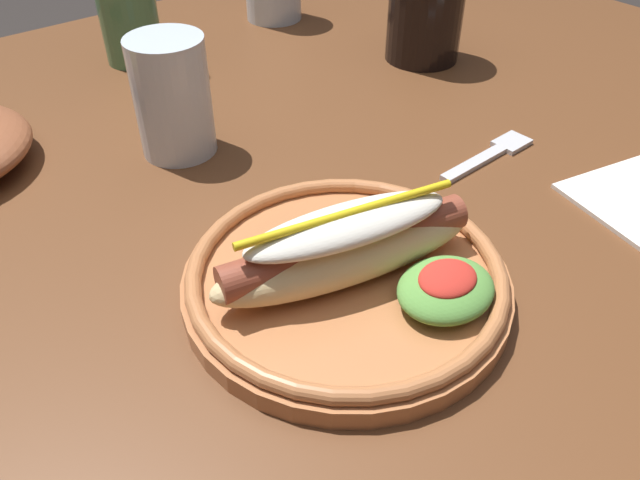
% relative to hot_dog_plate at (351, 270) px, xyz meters
% --- Properties ---
extents(dining_table, '(1.38, 1.08, 0.74)m').
position_rel_hot_dog_plate_xyz_m(dining_table, '(0.05, 0.13, -0.11)').
color(dining_table, brown).
rests_on(dining_table, ground_plane).
extents(hot_dog_plate, '(0.24, 0.24, 0.08)m').
position_rel_hot_dog_plate_xyz_m(hot_dog_plate, '(0.00, 0.00, 0.00)').
color(hot_dog_plate, '#B77042').
rests_on(hot_dog_plate, dining_table).
extents(fork, '(0.12, 0.03, 0.00)m').
position_rel_hot_dog_plate_xyz_m(fork, '(0.23, 0.06, -0.02)').
color(fork, silver).
rests_on(fork, dining_table).
extents(soda_cup, '(0.09, 0.09, 0.14)m').
position_rel_hot_dog_plate_xyz_m(soda_cup, '(0.35, 0.27, 0.05)').
color(soda_cup, black).
rests_on(soda_cup, dining_table).
extents(extra_cup, '(0.07, 0.07, 0.11)m').
position_rel_hot_dog_plate_xyz_m(extra_cup, '(0.00, 0.26, 0.03)').
color(extra_cup, silver).
rests_on(extra_cup, dining_table).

